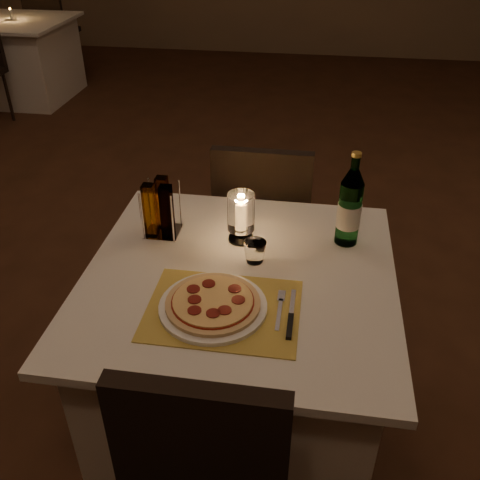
# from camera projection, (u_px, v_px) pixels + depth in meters

# --- Properties ---
(floor) EXTENTS (8.00, 10.00, 0.02)m
(floor) POSITION_uv_depth(u_px,v_px,m) (252.00, 312.00, 2.70)
(floor) COLOR #422415
(floor) RESTS_ON ground
(main_table) EXTENTS (1.00, 1.00, 0.74)m
(main_table) POSITION_uv_depth(u_px,v_px,m) (239.00, 355.00, 1.92)
(main_table) COLOR silver
(main_table) RESTS_ON ground
(chair_far) EXTENTS (0.42, 0.42, 0.90)m
(chair_far) POSITION_uv_depth(u_px,v_px,m) (263.00, 214.00, 2.41)
(chair_far) COLOR black
(chair_far) RESTS_ON ground
(placemat) EXTENTS (0.45, 0.34, 0.00)m
(placemat) POSITION_uv_depth(u_px,v_px,m) (223.00, 310.00, 1.57)
(placemat) COLOR gold
(placemat) RESTS_ON main_table
(plate) EXTENTS (0.32, 0.32, 0.01)m
(plate) POSITION_uv_depth(u_px,v_px,m) (213.00, 306.00, 1.57)
(plate) COLOR white
(plate) RESTS_ON placemat
(pizza) EXTENTS (0.28, 0.28, 0.02)m
(pizza) POSITION_uv_depth(u_px,v_px,m) (213.00, 302.00, 1.56)
(pizza) COLOR #D8B77F
(pizza) RESTS_ON plate
(fork) EXTENTS (0.02, 0.18, 0.00)m
(fork) POSITION_uv_depth(u_px,v_px,m) (280.00, 307.00, 1.58)
(fork) COLOR silver
(fork) RESTS_ON placemat
(knife) EXTENTS (0.02, 0.22, 0.01)m
(knife) POSITION_uv_depth(u_px,v_px,m) (290.00, 321.00, 1.52)
(knife) COLOR black
(knife) RESTS_ON placemat
(tumbler) EXTENTS (0.08, 0.08, 0.08)m
(tumbler) POSITION_uv_depth(u_px,v_px,m) (255.00, 252.00, 1.76)
(tumbler) COLOR white
(tumbler) RESTS_ON main_table
(water_bottle) EXTENTS (0.08, 0.08, 0.34)m
(water_bottle) POSITION_uv_depth(u_px,v_px,m) (350.00, 208.00, 1.80)
(water_bottle) COLOR #57A361
(water_bottle) RESTS_ON main_table
(hurricane_candle) EXTENTS (0.09, 0.09, 0.18)m
(hurricane_candle) POSITION_uv_depth(u_px,v_px,m) (241.00, 214.00, 1.83)
(hurricane_candle) COLOR white
(hurricane_candle) RESTS_ON main_table
(cruet_caddy) EXTENTS (0.12, 0.12, 0.21)m
(cruet_caddy) POSITION_uv_depth(u_px,v_px,m) (160.00, 210.00, 1.87)
(cruet_caddy) COLOR white
(cruet_caddy) RESTS_ON main_table
(neighbor_table_left) EXTENTS (1.00, 1.00, 0.74)m
(neighbor_table_left) POSITION_uv_depth(u_px,v_px,m) (21.00, 60.00, 5.22)
(neighbor_table_left) COLOR silver
(neighbor_table_left) RESTS_ON ground
(neighbor_chair_lb) EXTENTS (0.42, 0.42, 0.90)m
(neighbor_chair_lb) POSITION_uv_depth(u_px,v_px,m) (50.00, 25.00, 5.71)
(neighbor_chair_lb) COLOR black
(neighbor_chair_lb) RESTS_ON ground
(neighbor_candle_left) EXTENTS (0.03, 0.03, 0.11)m
(neighbor_candle_left) POSITION_uv_depth(u_px,v_px,m) (11.00, 14.00, 4.99)
(neighbor_candle_left) COLOR white
(neighbor_candle_left) RESTS_ON neighbor_table_left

